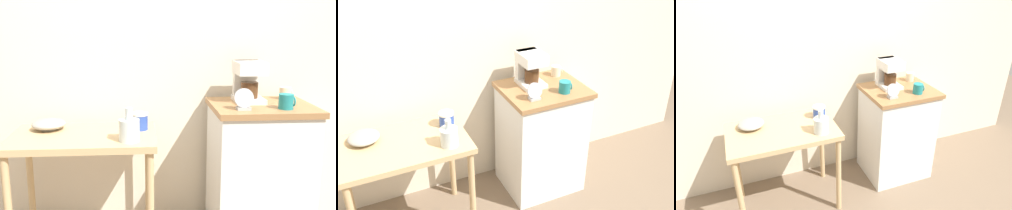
% 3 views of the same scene
% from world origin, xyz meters
% --- Properties ---
extents(ground_plane, '(8.00, 8.00, 0.00)m').
position_xyz_m(ground_plane, '(0.00, 0.00, 0.00)').
color(ground_plane, '#7A6651').
extents(back_wall, '(4.40, 0.10, 2.80)m').
position_xyz_m(back_wall, '(0.10, 0.40, 1.40)').
color(back_wall, beige).
rests_on(back_wall, ground_plane).
extents(wooden_table, '(0.87, 0.54, 0.76)m').
position_xyz_m(wooden_table, '(-0.55, -0.04, 0.65)').
color(wooden_table, tan).
rests_on(wooden_table, ground_plane).
extents(kitchen_counter, '(0.63, 0.53, 0.91)m').
position_xyz_m(kitchen_counter, '(0.55, 0.02, 0.46)').
color(kitchen_counter, white).
rests_on(kitchen_counter, ground_plane).
extents(bowl_stoneware, '(0.21, 0.21, 0.07)m').
position_xyz_m(bowl_stoneware, '(-0.77, 0.08, 0.80)').
color(bowl_stoneware, '#9E998C').
rests_on(bowl_stoneware, wooden_table).
extents(glass_carafe_vase, '(0.12, 0.12, 0.19)m').
position_xyz_m(glass_carafe_vase, '(-0.27, -0.20, 0.83)').
color(glass_carafe_vase, silver).
rests_on(glass_carafe_vase, wooden_table).
extents(canister_enamel, '(0.11, 0.11, 0.11)m').
position_xyz_m(canister_enamel, '(-0.21, 0.04, 0.82)').
color(canister_enamel, '#2D4CAD').
rests_on(canister_enamel, wooden_table).
extents(coffee_maker, '(0.18, 0.22, 0.26)m').
position_xyz_m(coffee_maker, '(0.49, 0.13, 1.06)').
color(coffee_maker, white).
rests_on(coffee_maker, kitchen_counter).
extents(mug_small_cream, '(0.08, 0.08, 0.08)m').
position_xyz_m(mug_small_cream, '(0.76, 0.17, 0.96)').
color(mug_small_cream, beige).
rests_on(mug_small_cream, kitchen_counter).
extents(mug_dark_teal, '(0.09, 0.09, 0.09)m').
position_xyz_m(mug_dark_teal, '(0.66, -0.11, 0.96)').
color(mug_dark_teal, teal).
rests_on(mug_dark_teal, kitchen_counter).
extents(table_clock, '(0.12, 0.06, 0.13)m').
position_xyz_m(table_clock, '(0.40, -0.12, 0.97)').
color(table_clock, '#B2B5BA').
rests_on(table_clock, kitchen_counter).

